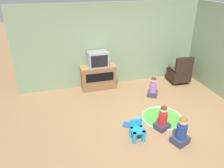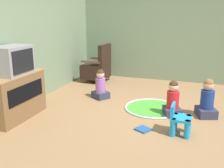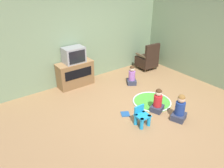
{
  "view_description": "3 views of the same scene",
  "coord_description": "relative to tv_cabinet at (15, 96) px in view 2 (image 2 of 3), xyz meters",
  "views": [
    {
      "loc": [
        -1.92,
        -3.87,
        3.14
      ],
      "look_at": [
        -0.62,
        0.65,
        0.83
      ],
      "focal_mm": 35.0,
      "sensor_mm": 36.0,
      "label": 1
    },
    {
      "loc": [
        -3.93,
        -0.67,
        1.68
      ],
      "look_at": [
        -0.33,
        0.58,
        0.63
      ],
      "focal_mm": 42.0,
      "sensor_mm": 36.0,
      "label": 2
    },
    {
      "loc": [
        -3.25,
        -3.23,
        3.0
      ],
      "look_at": [
        -0.59,
        0.37,
        0.74
      ],
      "focal_mm": 35.0,
      "sensor_mm": 36.0,
      "label": 3
    }
  ],
  "objects": [
    {
      "name": "yellow_kid_chair",
      "position": [
        0.26,
        -2.58,
        -0.19
      ],
      "size": [
        0.29,
        0.28,
        0.44
      ],
      "rotation": [
        0.0,
        0.0,
        -0.02
      ],
      "color": "#1E99DB",
      "rests_on": "ground_plane"
    },
    {
      "name": "black_armchair",
      "position": [
        2.61,
        -0.36,
        -0.03
      ],
      "size": [
        0.63,
        0.62,
        0.94
      ],
      "rotation": [
        0.0,
        0.0,
        3.09
      ],
      "color": "brown",
      "rests_on": "ground_plane"
    },
    {
      "name": "child_watching_right",
      "position": [
        1.08,
        -2.94,
        -0.1
      ],
      "size": [
        0.41,
        0.38,
        0.65
      ],
      "rotation": [
        0.0,
        0.0,
        0.35
      ],
      "color": "#33384C",
      "rests_on": "ground_plane"
    },
    {
      "name": "book",
      "position": [
        0.21,
        -2.06,
        -0.37
      ],
      "size": [
        0.27,
        0.27,
        0.02
      ],
      "rotation": [
        0.0,
        0.0,
        1.07
      ],
      "color": "#235699",
      "rests_on": "ground_plane"
    },
    {
      "name": "wall_right",
      "position": [
        3.36,
        -2.38,
        0.88
      ],
      "size": [
        0.12,
        5.48,
        2.51
      ],
      "color": "gray",
      "rests_on": "ground_plane"
    },
    {
      "name": "child_watching_left",
      "position": [
        0.94,
        -2.4,
        -0.12
      ],
      "size": [
        0.38,
        0.36,
        0.6
      ],
      "rotation": [
        0.0,
        0.0,
        0.37
      ],
      "color": "#33384C",
      "rests_on": "ground_plane"
    },
    {
      "name": "ground_plane",
      "position": [
        0.64,
        -2.12,
        -0.38
      ],
      "size": [
        30.0,
        30.0,
        0.0
      ],
      "primitive_type": "plane",
      "color": "#9E754C"
    },
    {
      "name": "television",
      "position": [
        -0.0,
        -0.01,
        0.58
      ],
      "size": [
        0.59,
        0.42,
        0.44
      ],
      "color": "#939399",
      "rests_on": "tv_cabinet"
    },
    {
      "name": "play_mat",
      "position": [
        1.14,
        -2.03,
        -0.37
      ],
      "size": [
        1.01,
        1.01,
        0.04
      ],
      "color": "green",
      "rests_on": "ground_plane"
    },
    {
      "name": "wall_back",
      "position": [
        0.53,
        0.3,
        0.88
      ],
      "size": [
        5.78,
        0.12,
        2.51
      ],
      "color": "gray",
      "rests_on": "ground_plane"
    },
    {
      "name": "child_watching_center",
      "position": [
        1.41,
        -0.92,
        -0.13
      ],
      "size": [
        0.39,
        0.4,
        0.59
      ],
      "rotation": [
        0.0,
        0.0,
        0.99
      ],
      "color": "#33384C",
      "rests_on": "ground_plane"
    },
    {
      "name": "tv_cabinet",
      "position": [
        0.0,
        0.0,
        0.0
      ],
      "size": [
        1.07,
        0.44,
        0.74
      ],
      "color": "brown",
      "rests_on": "ground_plane"
    }
  ]
}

